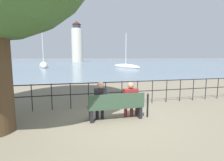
{
  "coord_description": "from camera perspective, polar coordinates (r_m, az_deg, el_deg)",
  "views": [
    {
      "loc": [
        -1.5,
        -5.44,
        2.04
      ],
      "look_at": [
        0.0,
        0.5,
        1.24
      ],
      "focal_mm": 28.0,
      "sensor_mm": 36.0,
      "label": 1
    }
  ],
  "objects": [
    {
      "name": "sailboat_3",
      "position": [
        36.59,
        4.52,
        4.59
      ],
      "size": [
        4.09,
        9.04,
        7.39
      ],
      "rotation": [
        0.0,
        0.0,
        0.28
      ],
      "color": "white",
      "rests_on": "ground_plane"
    },
    {
      "name": "seated_person_right",
      "position": [
        5.97,
        5.95,
        -5.81
      ],
      "size": [
        0.48,
        0.35,
        1.23
      ],
      "color": "maroon",
      "rests_on": "ground_plane"
    },
    {
      "name": "harbor_lighthouse",
      "position": [
        88.7,
        -11.34,
        11.84
      ],
      "size": [
        5.33,
        5.33,
        19.6
      ],
      "color": "beige",
      "rests_on": "ground_plane"
    },
    {
      "name": "park_bench",
      "position": [
        5.81,
        1.38,
        -8.62
      ],
      "size": [
        1.85,
        0.45,
        0.9
      ],
      "color": "#334C38",
      "rests_on": "ground_plane"
    },
    {
      "name": "closed_umbrella",
      "position": [
        6.16,
        11.57,
        -7.39
      ],
      "size": [
        0.09,
        0.09,
        0.86
      ],
      "color": "black",
      "rests_on": "ground_plane"
    },
    {
      "name": "sailboat_0",
      "position": [
        40.66,
        -21.42,
        4.56
      ],
      "size": [
        3.05,
        8.63,
        9.85
      ],
      "rotation": [
        0.0,
        0.0,
        0.16
      ],
      "color": "white",
      "rests_on": "ground_plane"
    },
    {
      "name": "promenade_railing",
      "position": [
        7.32,
        -2.11,
        -3.18
      ],
      "size": [
        14.39,
        0.04,
        1.05
      ],
      "color": "black",
      "rests_on": "ground_plane"
    },
    {
      "name": "ground_plane",
      "position": [
        6.0,
        1.2,
        -12.45
      ],
      "size": [
        1000.0,
        1000.0,
        0.0
      ],
      "primitive_type": "plane",
      "color": "#7A705B"
    },
    {
      "name": "seated_person_left",
      "position": [
        5.7,
        -3.81,
        -6.08
      ],
      "size": [
        0.38,
        0.35,
        1.29
      ],
      "color": "black",
      "rests_on": "ground_plane"
    },
    {
      "name": "harbor_water",
      "position": [
        163.91,
        -13.74,
        6.49
      ],
      "size": [
        600.0,
        300.0,
        0.01
      ],
      "color": "slate",
      "rests_on": "ground_plane"
    }
  ]
}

